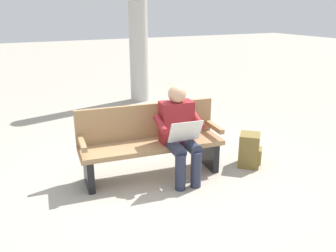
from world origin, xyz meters
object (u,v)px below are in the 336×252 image
at_px(support_pillar, 138,16).
at_px(backpack, 249,150).
at_px(person_seated, 180,131).
at_px(bench_near, 150,141).

bearing_deg(support_pillar, backpack, 90.30).
bearing_deg(person_seated, support_pillar, -98.67).
xyz_separation_m(bench_near, support_pillar, (-1.28, -3.63, 1.42)).
height_order(bench_near, backpack, bench_near).
distance_m(person_seated, backpack, 1.10).
bearing_deg(person_seated, bench_near, -37.74).
bearing_deg(support_pillar, bench_near, 70.61).
xyz_separation_m(bench_near, backpack, (-1.30, 0.36, -0.23)).
bearing_deg(person_seated, backpack, -179.56).
height_order(person_seated, backpack, person_seated).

